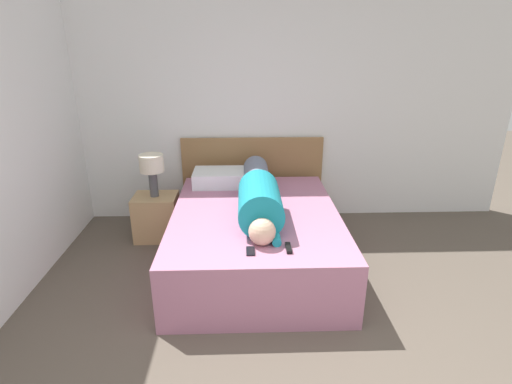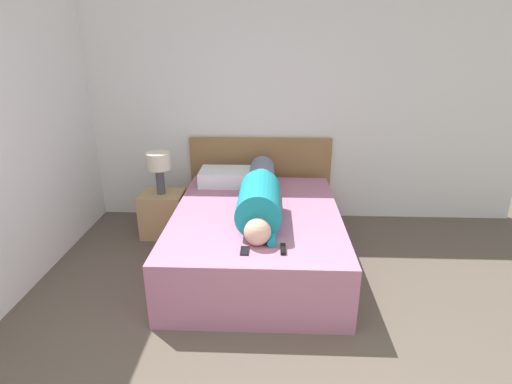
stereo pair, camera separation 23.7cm
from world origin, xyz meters
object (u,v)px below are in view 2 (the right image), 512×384
Objects in this scene: bed at (257,238)px; tv_remote at (284,249)px; pillow_near_headboard at (227,177)px; table_lamp at (159,164)px; nightstand at (163,214)px; person_lying at (260,194)px; cell_phone at (245,251)px.

tv_remote is at bearing -72.25° from bed.
pillow_near_headboard is at bearing 115.36° from bed.
table_lamp is at bearing 134.49° from tv_remote.
bed is 0.81m from tv_remote.
person_lying reaches higher than nightstand.
tv_remote is 0.29m from cell_phone.
bed is 1.18× the size of person_lying.
nightstand is 0.81m from pillow_near_headboard.
nightstand is at bearing 126.60° from cell_phone.
pillow_near_headboard is (0.69, 0.17, -0.19)m from table_lamp.
pillow_near_headboard is 4.49× the size of cell_phone.
person_lying is at bearing 104.92° from tv_remote.
table_lamp is (-1.05, 0.58, 0.54)m from bed.
cell_phone is at bearing -96.81° from person_lying.
tv_remote is at bearing -68.27° from pillow_near_headboard.
nightstand is at bearing 150.99° from bed.
tv_remote is at bearing 5.42° from cell_phone.
pillow_near_headboard reaches higher than nightstand.
bed is 15.23× the size of cell_phone.
cell_phone is (0.29, -1.50, -0.07)m from pillow_near_headboard.
pillow_near_headboard reaches higher than cell_phone.
person_lying is 2.87× the size of pillow_near_headboard.
table_lamp is at bearing 152.82° from person_lying.
person_lying is (1.08, -0.55, -0.10)m from table_lamp.
tv_remote reaches higher than bed.
nightstand is 0.29× the size of person_lying.
cell_phone is (0.99, -1.33, 0.31)m from nightstand.
tv_remote is (0.23, -0.72, 0.28)m from bed.
nightstand is at bearing 134.49° from tv_remote.
cell_phone reaches higher than nightstand.
pillow_near_headboard reaches higher than bed.
bed is at bearing 85.33° from cell_phone.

